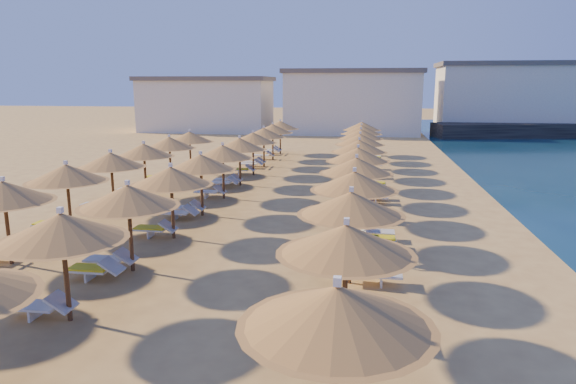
% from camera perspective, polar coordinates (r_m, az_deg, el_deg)
% --- Properties ---
extents(ground, '(220.00, 220.00, 0.00)m').
position_cam_1_polar(ground, '(17.54, -3.58, -6.78)').
color(ground, '#DDB061').
rests_on(ground, ground).
extents(jetty, '(30.17, 10.26, 1.50)m').
position_cam_1_polar(jetty, '(64.07, 28.94, 6.06)').
color(jetty, black).
rests_on(jetty, ground).
extents(hotel_blocks, '(50.67, 11.16, 8.10)m').
position_cam_1_polar(hotel_blocks, '(61.65, 8.37, 9.98)').
color(hotel_blocks, white).
rests_on(hotel_blocks, ground).
extents(parasol_row_east, '(3.06, 40.78, 2.82)m').
position_cam_1_polar(parasol_row_east, '(22.84, 7.70, 3.46)').
color(parasol_row_east, brown).
rests_on(parasol_row_east, ground).
extents(parasol_row_west, '(3.06, 40.78, 2.82)m').
position_cam_1_polar(parasol_row_west, '(23.87, -8.38, 3.80)').
color(parasol_row_west, brown).
rests_on(parasol_row_west, ground).
extents(parasol_row_inland, '(3.06, 23.63, 2.82)m').
position_cam_1_polar(parasol_row_inland, '(23.86, -19.07, 3.27)').
color(parasol_row_inland, brown).
rests_on(parasol_row_inland, ground).
extents(loungers, '(13.69, 38.35, 0.66)m').
position_cam_1_polar(loungers, '(23.29, -3.97, -1.21)').
color(loungers, white).
rests_on(loungers, ground).
extents(beachgoer_b, '(0.85, 0.95, 1.60)m').
position_cam_1_polar(beachgoer_b, '(21.38, 8.75, -1.24)').
color(beachgoer_b, tan).
rests_on(beachgoer_b, ground).
extents(beachgoer_c, '(1.16, 1.06, 1.90)m').
position_cam_1_polar(beachgoer_c, '(21.88, 8.39, -0.54)').
color(beachgoer_c, tan).
rests_on(beachgoer_c, ground).
extents(beachgoer_a, '(0.47, 0.69, 1.82)m').
position_cam_1_polar(beachgoer_a, '(16.81, 7.34, -4.43)').
color(beachgoer_a, tan).
rests_on(beachgoer_a, ground).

